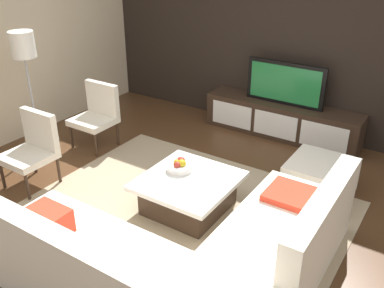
{
  "coord_description": "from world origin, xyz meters",
  "views": [
    {
      "loc": [
        2.04,
        -3.1,
        2.7
      ],
      "look_at": [
        -0.35,
        0.54,
        0.53
      ],
      "focal_mm": 40.0,
      "sensor_mm": 36.0,
      "label": 1
    }
  ],
  "objects_px": {
    "sectional_couch": "(187,262)",
    "floor_lamp": "(24,54)",
    "fruit_bowl": "(180,166)",
    "coffee_table": "(188,193)",
    "ottoman": "(320,178)",
    "accent_chair_far": "(97,111)",
    "accent_chair_near": "(33,145)",
    "television": "(285,84)",
    "media_console": "(281,120)"
  },
  "relations": [
    {
      "from": "television",
      "to": "ottoman",
      "type": "height_order",
      "value": "television"
    },
    {
      "from": "media_console",
      "to": "coffee_table",
      "type": "relative_size",
      "value": 2.32
    },
    {
      "from": "floor_lamp",
      "to": "ottoman",
      "type": "relative_size",
      "value": 2.33
    },
    {
      "from": "media_console",
      "to": "sectional_couch",
      "type": "bearing_deg",
      "value": -80.79
    },
    {
      "from": "floor_lamp",
      "to": "fruit_bowl",
      "type": "xyz_separation_m",
      "value": [
        2.27,
        0.08,
        -0.92
      ]
    },
    {
      "from": "media_console",
      "to": "fruit_bowl",
      "type": "relative_size",
      "value": 8.09
    },
    {
      "from": "television",
      "to": "coffee_table",
      "type": "bearing_deg",
      "value": -92.49
    },
    {
      "from": "accent_chair_far",
      "to": "coffee_table",
      "type": "bearing_deg",
      "value": -22.93
    },
    {
      "from": "media_console",
      "to": "sectional_couch",
      "type": "xyz_separation_m",
      "value": [
        0.53,
        -3.27,
        0.04
      ]
    },
    {
      "from": "television",
      "to": "accent_chair_near",
      "type": "relative_size",
      "value": 1.3
    },
    {
      "from": "coffee_table",
      "to": "ottoman",
      "type": "xyz_separation_m",
      "value": [
        1.08,
        1.07,
        -0.0
      ]
    },
    {
      "from": "fruit_bowl",
      "to": "accent_chair_far",
      "type": "distance_m",
      "value": 1.84
    },
    {
      "from": "television",
      "to": "accent_chair_far",
      "type": "xyz_separation_m",
      "value": [
        -2.03,
        -1.65,
        -0.31
      ]
    },
    {
      "from": "accent_chair_near",
      "to": "floor_lamp",
      "type": "xyz_separation_m",
      "value": [
        -0.63,
        0.53,
        0.87
      ]
    },
    {
      "from": "television",
      "to": "ottoman",
      "type": "distance_m",
      "value": 1.68
    },
    {
      "from": "television",
      "to": "accent_chair_near",
      "type": "xyz_separation_m",
      "value": [
        -1.92,
        -2.81,
        -0.31
      ]
    },
    {
      "from": "sectional_couch",
      "to": "fruit_bowl",
      "type": "bearing_deg",
      "value": 126.99
    },
    {
      "from": "fruit_bowl",
      "to": "coffee_table",
      "type": "bearing_deg",
      "value": -29.48
    },
    {
      "from": "ottoman",
      "to": "fruit_bowl",
      "type": "relative_size",
      "value": 2.5
    },
    {
      "from": "television",
      "to": "coffee_table",
      "type": "xyz_separation_m",
      "value": [
        -0.1,
        -2.3,
        -0.6
      ]
    },
    {
      "from": "floor_lamp",
      "to": "accent_chair_far",
      "type": "bearing_deg",
      "value": 50.57
    },
    {
      "from": "sectional_couch",
      "to": "floor_lamp",
      "type": "relative_size",
      "value": 1.54
    },
    {
      "from": "floor_lamp",
      "to": "fruit_bowl",
      "type": "distance_m",
      "value": 2.45
    },
    {
      "from": "sectional_couch",
      "to": "accent_chair_near",
      "type": "height_order",
      "value": "accent_chair_near"
    },
    {
      "from": "accent_chair_far",
      "to": "accent_chair_near",
      "type": "bearing_deg",
      "value": -88.63
    },
    {
      "from": "accent_chair_near",
      "to": "coffee_table",
      "type": "bearing_deg",
      "value": 8.9
    },
    {
      "from": "television",
      "to": "floor_lamp",
      "type": "relative_size",
      "value": 0.7
    },
    {
      "from": "television",
      "to": "media_console",
      "type": "bearing_deg",
      "value": -90.0
    },
    {
      "from": "accent_chair_far",
      "to": "ottoman",
      "type": "bearing_deg",
      "value": 3.68
    },
    {
      "from": "accent_chair_near",
      "to": "fruit_bowl",
      "type": "xyz_separation_m",
      "value": [
        1.64,
        0.61,
        -0.06
      ]
    },
    {
      "from": "media_console",
      "to": "accent_chair_far",
      "type": "distance_m",
      "value": 2.63
    },
    {
      "from": "media_console",
      "to": "television",
      "type": "bearing_deg",
      "value": 90.0
    },
    {
      "from": "accent_chair_near",
      "to": "floor_lamp",
      "type": "bearing_deg",
      "value": 132.91
    },
    {
      "from": "television",
      "to": "floor_lamp",
      "type": "distance_m",
      "value": 3.46
    },
    {
      "from": "sectional_couch",
      "to": "coffee_table",
      "type": "distance_m",
      "value": 1.16
    },
    {
      "from": "ottoman",
      "to": "accent_chair_far",
      "type": "distance_m",
      "value": 3.05
    },
    {
      "from": "sectional_couch",
      "to": "accent_chair_far",
      "type": "xyz_separation_m",
      "value": [
        -2.56,
        1.62,
        0.2
      ]
    },
    {
      "from": "fruit_bowl",
      "to": "accent_chair_far",
      "type": "bearing_deg",
      "value": 162.63
    },
    {
      "from": "sectional_couch",
      "to": "floor_lamp",
      "type": "bearing_deg",
      "value": 162.03
    },
    {
      "from": "fruit_bowl",
      "to": "accent_chair_far",
      "type": "relative_size",
      "value": 0.32
    },
    {
      "from": "fruit_bowl",
      "to": "floor_lamp",
      "type": "bearing_deg",
      "value": -178.04
    },
    {
      "from": "fruit_bowl",
      "to": "media_console",
      "type": "bearing_deg",
      "value": 82.73
    },
    {
      "from": "coffee_table",
      "to": "floor_lamp",
      "type": "relative_size",
      "value": 0.6
    },
    {
      "from": "television",
      "to": "sectional_couch",
      "type": "bearing_deg",
      "value": -80.8
    },
    {
      "from": "coffee_table",
      "to": "accent_chair_near",
      "type": "bearing_deg",
      "value": -164.3
    },
    {
      "from": "ottoman",
      "to": "accent_chair_far",
      "type": "relative_size",
      "value": 0.8
    },
    {
      "from": "ottoman",
      "to": "fruit_bowl",
      "type": "xyz_separation_m",
      "value": [
        -1.26,
        -0.97,
        0.23
      ]
    },
    {
      "from": "floor_lamp",
      "to": "ottoman",
      "type": "xyz_separation_m",
      "value": [
        3.52,
        1.05,
        -1.16
      ]
    },
    {
      "from": "floor_lamp",
      "to": "fruit_bowl",
      "type": "bearing_deg",
      "value": 1.96
    },
    {
      "from": "ottoman",
      "to": "coffee_table",
      "type": "bearing_deg",
      "value": -135.11
    }
  ]
}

